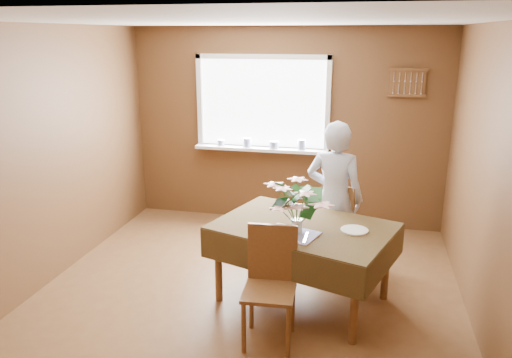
% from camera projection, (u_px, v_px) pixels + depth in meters
% --- Properties ---
extents(floor, '(4.50, 4.50, 0.00)m').
position_uv_depth(floor, '(243.00, 304.00, 4.61)').
color(floor, brown).
rests_on(floor, ground).
extents(ceiling, '(4.50, 4.50, 0.00)m').
position_uv_depth(ceiling, '(240.00, 21.00, 3.91)').
color(ceiling, white).
rests_on(ceiling, wall_back).
extents(wall_back, '(4.00, 0.00, 4.00)m').
position_uv_depth(wall_back, '(286.00, 128.00, 6.36)').
color(wall_back, brown).
rests_on(wall_back, floor).
extents(wall_front, '(4.00, 0.00, 4.00)m').
position_uv_depth(wall_front, '(112.00, 312.00, 2.15)').
color(wall_front, brown).
rests_on(wall_front, floor).
extents(wall_left, '(0.00, 4.50, 4.50)m').
position_uv_depth(wall_left, '(36.00, 161.00, 4.68)').
color(wall_left, brown).
rests_on(wall_left, floor).
extents(wall_right, '(0.00, 4.50, 4.50)m').
position_uv_depth(wall_right, '(494.00, 190.00, 3.83)').
color(wall_right, brown).
rests_on(wall_right, floor).
extents(window_assembly, '(1.72, 0.20, 1.22)m').
position_uv_depth(window_assembly, '(262.00, 119.00, 6.35)').
color(window_assembly, white).
rests_on(window_assembly, wall_back).
extents(spoon_rack, '(0.44, 0.05, 0.33)m').
position_uv_depth(spoon_rack, '(408.00, 83.00, 5.85)').
color(spoon_rack, brown).
rests_on(spoon_rack, wall_back).
extents(dining_table, '(1.79, 1.48, 0.75)m').
position_uv_depth(dining_table, '(303.00, 234.00, 4.51)').
color(dining_table, brown).
rests_on(dining_table, floor).
extents(chair_far, '(0.54, 0.54, 0.93)m').
position_uv_depth(chair_far, '(342.00, 221.00, 5.25)').
color(chair_far, brown).
rests_on(chair_far, floor).
extents(chair_near, '(0.43, 0.43, 0.94)m').
position_uv_depth(chair_near, '(271.00, 279.00, 3.98)').
color(chair_near, brown).
rests_on(chair_near, floor).
extents(seated_woman, '(0.63, 0.47, 1.59)m').
position_uv_depth(seated_woman, '(334.00, 198.00, 5.05)').
color(seated_woman, white).
rests_on(seated_woman, floor).
extents(flower_bouquet, '(0.50, 0.50, 0.43)m').
position_uv_depth(flower_bouquet, '(297.00, 202.00, 4.24)').
color(flower_bouquet, white).
rests_on(flower_bouquet, dining_table).
extents(side_plate, '(0.24, 0.24, 0.01)m').
position_uv_depth(side_plate, '(354.00, 230.00, 4.35)').
color(side_plate, white).
rests_on(side_plate, dining_table).
extents(table_knife, '(0.02, 0.23, 0.00)m').
position_uv_depth(table_knife, '(306.00, 237.00, 4.19)').
color(table_knife, silver).
rests_on(table_knife, dining_table).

